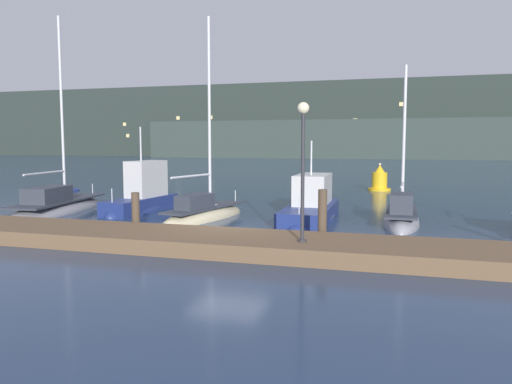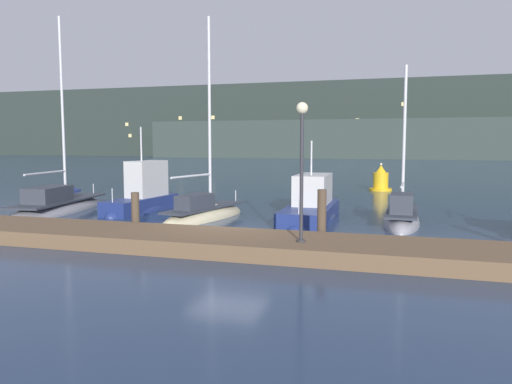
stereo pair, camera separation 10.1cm
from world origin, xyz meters
name	(u,v)px [view 1 (the left image)]	position (x,y,z in m)	size (l,w,h in m)	color
ground_plane	(229,236)	(0.00, 0.00, 0.00)	(400.00, 400.00, 0.00)	navy
dock	(205,241)	(0.00, -2.11, 0.23)	(27.81, 2.80, 0.45)	brown
mooring_pile_1	(136,213)	(-3.27, -0.46, 0.72)	(0.28, 0.28, 1.45)	#4C3D2D
mooring_pile_2	(322,217)	(3.27, -0.46, 0.86)	(0.28, 0.28, 1.73)	#4C3D2D
sailboat_berth_1	(58,209)	(-9.55, 3.40, 0.14)	(3.01, 7.62, 9.49)	gray
motorboat_berth_2	(142,203)	(-5.92, 4.68, 0.40)	(1.84, 5.08, 4.55)	navy
sailboat_berth_3	(204,216)	(-2.23, 3.19, 0.14)	(2.36, 5.72, 8.86)	beige
motorboat_berth_4	(311,212)	(2.02, 4.43, 0.30)	(2.06, 6.24, 3.83)	navy
sailboat_berth_5	(401,221)	(5.63, 4.29, 0.13)	(1.42, 5.05, 6.80)	gray
channel_buoy	(380,181)	(4.14, 18.24, 0.67)	(1.48, 1.48, 1.83)	gold
dock_lamppost	(303,149)	(3.02, -2.43, 3.01)	(0.32, 0.32, 3.81)	#2D2D33
hillside_backdrop	(395,123)	(3.65, 96.96, 7.49)	(240.00, 23.00, 16.26)	#28332D
rowboat_adrift	(62,192)	(-15.28, 11.15, 0.00)	(1.36, 3.42, 0.56)	navy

